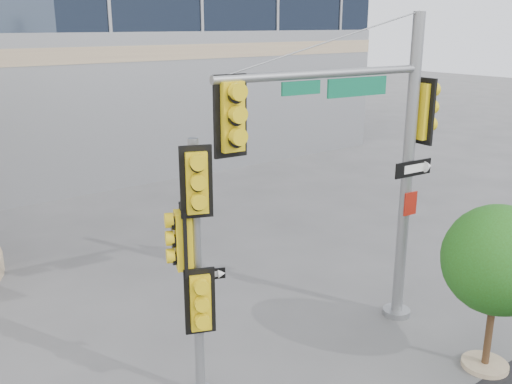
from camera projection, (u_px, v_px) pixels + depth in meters
ground at (335, 364)px, 10.98m from camera, size 120.00×120.00×0.00m
main_signal_pole at (367, 144)px, 11.12m from camera, size 5.05×0.90×6.54m
secondary_signal_pole at (194, 255)px, 9.21m from camera, size 0.78×0.76×4.61m
street_tree at (498, 264)px, 10.34m from camera, size 2.07×2.03×3.23m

